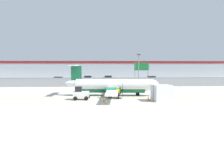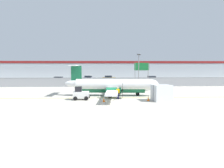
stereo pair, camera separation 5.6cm
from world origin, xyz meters
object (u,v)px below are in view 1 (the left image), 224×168
commuter_airplane (114,86)px  parked_car_4 (151,79)px  traffic_cone_near_left (148,99)px  parked_car_3 (135,81)px  apron_light_pole (139,68)px  parked_car_2 (109,78)px  baggage_tug (81,94)px  traffic_cone_near_right (85,92)px  ground_crew_worker (118,92)px  parked_car_0 (58,79)px  traffic_cone_far_left (104,99)px  cargo_container (162,93)px  parked_car_1 (89,78)px  highway_sign (142,69)px

commuter_airplane → parked_car_4: 31.49m
traffic_cone_near_left → parked_car_3: bearing=85.1°
commuter_airplane → parked_car_3: size_ratio=3.70×
parked_car_3 → apron_light_pole: 9.79m
parked_car_2 → baggage_tug: bearing=-91.3°
traffic_cone_near_left → parked_car_4: parked_car_4 is taller
traffic_cone_near_right → ground_crew_worker: bearing=-46.8°
parked_car_0 → apron_light_pole: (20.47, -15.50, 3.41)m
traffic_cone_near_right → traffic_cone_far_left: 8.37m
ground_crew_worker → traffic_cone_near_right: 7.65m
cargo_container → parked_car_1: size_ratio=0.61×
parked_car_1 → parked_car_3: size_ratio=1.01×
parked_car_0 → parked_car_2: (14.72, 5.57, 0.00)m
commuter_airplane → parked_car_2: size_ratio=3.68×
ground_crew_worker → traffic_cone_far_left: size_ratio=2.66×
traffic_cone_far_left → parked_car_1: 36.77m
traffic_cone_far_left → apron_light_pole: bearing=64.6°
commuter_airplane → traffic_cone_near_right: size_ratio=25.12×
highway_sign → baggage_tug: bearing=-122.3°
cargo_container → parked_car_4: (6.72, 33.71, -0.21)m
parked_car_3 → parked_car_4: bearing=60.8°
parked_car_0 → parked_car_3: 22.17m
apron_light_pole → commuter_airplane: bearing=-119.2°
parked_car_0 → parked_car_2: 15.74m
traffic_cone_far_left → parked_car_2: parked_car_2 is taller
baggage_tug → traffic_cone_near_left: (9.38, -1.32, -0.54)m
commuter_airplane → parked_car_3: bearing=75.8°
highway_sign → parked_car_0: bearing=156.3°
apron_light_pole → parked_car_2: bearing=105.3°
traffic_cone_far_left → apron_light_pole: 17.78m
baggage_tug → ground_crew_worker: size_ratio=1.38×
parked_car_1 → highway_sign: size_ratio=0.80×
baggage_tug → traffic_cone_near_right: bearing=88.2°
parked_car_3 → apron_light_pole: size_ratio=0.60×
traffic_cone_far_left → parked_car_3: (8.21, 24.79, 0.58)m
parked_car_2 → traffic_cone_far_left: bearing=-85.9°
commuter_airplane → parked_car_0: (-14.68, 25.85, -0.71)m
traffic_cone_near_right → apron_light_pole: 13.81m
cargo_container → traffic_cone_near_right: cargo_container is taller
traffic_cone_near_right → parked_car_0: 25.40m
apron_light_pole → highway_sign: apron_light_pole is taller
parked_car_4 → traffic_cone_far_left: bearing=60.2°
highway_sign → parked_car_1: bearing=132.5°
commuter_airplane → parked_car_3: 20.58m
traffic_cone_near_left → parked_car_0: bearing=121.9°
cargo_container → parked_car_2: cargo_container is taller
ground_crew_worker → traffic_cone_near_right: bearing=59.8°
traffic_cone_far_left → highway_sign: bearing=66.8°
traffic_cone_far_left → parked_car_3: parked_car_3 is taller
cargo_container → traffic_cone_near_left: 1.96m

